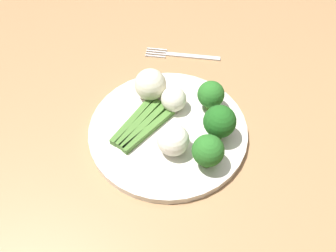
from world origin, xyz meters
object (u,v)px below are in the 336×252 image
asparagus_bundle (141,125)px  cauliflower_edge (174,99)px  cauliflower_near_fork (150,85)px  broccoli_front (220,122)px  plate (168,130)px  cauliflower_near_center (173,140)px  fork (182,55)px  dining_table (161,169)px  broccoli_back (208,151)px  broccoli_back_right (211,95)px

asparagus_bundle → cauliflower_edge: size_ratio=2.69×
cauliflower_near_fork → broccoli_front: bearing=-129.6°
plate → broccoli_front: bearing=-102.2°
cauliflower_near_center → fork: cauliflower_near_center is taller
dining_table → cauliflower_near_fork: (0.10, 0.02, 0.14)m
broccoli_back → cauliflower_near_fork: (0.16, 0.10, -0.01)m
dining_table → cauliflower_near_center: size_ratio=25.24×
plate → cauliflower_near_fork: size_ratio=4.76×
cauliflower_near_fork → fork: (0.13, -0.06, -0.04)m
cauliflower_near_fork → dining_table: bearing=-169.3°
asparagus_bundle → cauliflower_edge: (0.05, -0.06, 0.02)m
broccoli_back → cauliflower_edge: bearing=22.7°
broccoli_front → cauliflower_edge: (0.07, 0.08, -0.02)m
cauliflower_near_fork → fork: bearing=-25.9°
asparagus_bundle → cauliflower_near_center: size_ratio=2.31×
fork → asparagus_bundle: bearing=77.8°
broccoli_back → cauliflower_near_center: broccoli_back is taller
cauliflower_edge → fork: cauliflower_edge is taller
cauliflower_near_center → broccoli_back: bearing=-117.8°
broccoli_front → cauliflower_near_fork: bearing=50.4°
asparagus_bundle → cauliflower_edge: bearing=-15.4°
broccoli_front → cauliflower_edge: size_ratio=1.46×
broccoli_front → cauliflower_near_fork: size_ratio=1.15×
cauliflower_near_fork → cauliflower_near_center: size_ratio=1.09×
broccoli_front → broccoli_back_right: size_ratio=1.14×
broccoli_back_right → cauliflower_edge: bearing=89.8°
broccoli_front → cauliflower_edge: 0.10m
broccoli_back_right → cauliflower_near_center: (-0.10, 0.07, -0.01)m
plate → broccoli_front: broccoli_front is taller
plate → fork: (0.21, -0.03, -0.01)m
broccoli_back → cauliflower_edge: (0.12, 0.05, -0.01)m
broccoli_back_right → fork: bearing=15.7°
asparagus_bundle → fork: bearing=16.0°
cauliflower_edge → asparagus_bundle: bearing=127.6°
broccoli_back_right → cauliflower_near_fork: bearing=73.9°
cauliflower_near_center → broccoli_back_right: bearing=-36.6°
plate → asparagus_bundle: 0.05m
dining_table → cauliflower_near_center: bearing=-142.5°
cauliflower_near_fork → plate: bearing=-157.9°
cauliflower_edge → cauliflower_near_center: (-0.10, 0.00, 0.00)m
plate → broccoli_back_right: size_ratio=4.72×
asparagus_bundle → broccoli_front: 0.14m
plate → broccoli_front: 0.10m
broccoli_back → cauliflower_near_fork: broccoli_back is taller
fork → broccoli_back_right: bearing=114.4°
broccoli_back_right → broccoli_back: bearing=172.9°
broccoli_front → cauliflower_near_fork: (0.10, 0.12, -0.01)m
cauliflower_near_fork → fork: cauliflower_near_fork is taller
cauliflower_near_fork → broccoli_back: bearing=-148.6°
broccoli_front → broccoli_back_right: (0.07, 0.01, -0.00)m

